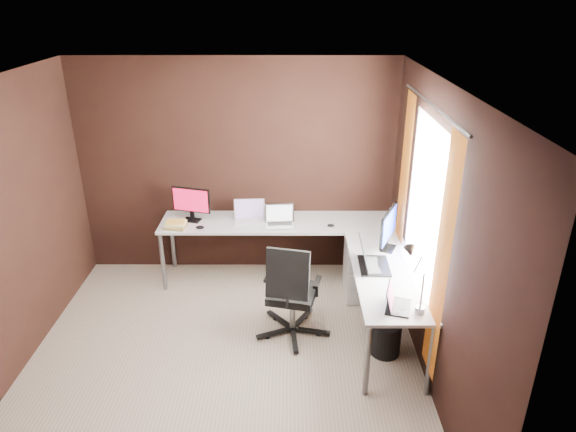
# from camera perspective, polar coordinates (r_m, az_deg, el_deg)

# --- Properties ---
(room) EXTENTS (3.60, 3.60, 2.50)m
(room) POSITION_cam_1_polar(r_m,az_deg,el_deg) (4.27, -3.31, -1.93)
(room) COLOR #BAAB90
(room) RESTS_ON ground
(desk) EXTENTS (2.65, 2.25, 0.73)m
(desk) POSITION_cam_1_polar(r_m,az_deg,el_deg) (5.41, 2.73, -3.13)
(desk) COLOR white
(desk) RESTS_ON ground
(drawer_pedestal) EXTENTS (0.42, 0.50, 0.60)m
(drawer_pedestal) POSITION_cam_1_polar(r_m,az_deg,el_deg) (5.74, 8.50, -5.97)
(drawer_pedestal) COLOR white
(drawer_pedestal) RESTS_ON ground
(monitor_left) EXTENTS (0.43, 0.18, 0.39)m
(monitor_left) POSITION_cam_1_polar(r_m,az_deg,el_deg) (5.84, -10.71, 1.52)
(monitor_left) COLOR black
(monitor_left) RESTS_ON desk
(monitor_right) EXTENTS (0.24, 0.47, 0.42)m
(monitor_right) POSITION_cam_1_polar(r_m,az_deg,el_deg) (5.18, 11.09, -1.24)
(monitor_right) COLOR black
(monitor_right) RESTS_ON desk
(laptop_white) EXTENTS (0.36, 0.26, 0.23)m
(laptop_white) POSITION_cam_1_polar(r_m,az_deg,el_deg) (5.81, -4.30, -0.04)
(laptop_white) COLOR white
(laptop_white) RESTS_ON desk
(laptop_silver) EXTENTS (0.35, 0.26, 0.22)m
(laptop_silver) POSITION_cam_1_polar(r_m,az_deg,el_deg) (5.70, -0.93, -0.51)
(laptop_silver) COLOR silver
(laptop_silver) RESTS_ON desk
(laptop_black_big) EXTENTS (0.29, 0.41, 0.26)m
(laptop_black_big) POSITION_cam_1_polar(r_m,az_deg,el_deg) (4.91, 9.12, -4.98)
(laptop_black_big) COLOR black
(laptop_black_big) RESTS_ON desk
(laptop_black_small) EXTENTS (0.27, 0.32, 0.19)m
(laptop_black_small) POSITION_cam_1_polar(r_m,az_deg,el_deg) (4.37, 11.83, -9.42)
(laptop_black_small) COLOR black
(laptop_black_small) RESTS_ON desk
(book_stack) EXTENTS (0.26, 0.22, 0.07)m
(book_stack) POSITION_cam_1_polar(r_m,az_deg,el_deg) (5.76, -12.39, -0.94)
(book_stack) COLOR #907F4D
(book_stack) RESTS_ON desk
(mouse_left) EXTENTS (0.10, 0.07, 0.04)m
(mouse_left) POSITION_cam_1_polar(r_m,az_deg,el_deg) (5.69, -9.76, -1.25)
(mouse_left) COLOR black
(mouse_left) RESTS_ON desk
(mouse_corner) EXTENTS (0.10, 0.08, 0.03)m
(mouse_corner) POSITION_cam_1_polar(r_m,az_deg,el_deg) (5.68, 4.79, -1.05)
(mouse_corner) COLOR black
(mouse_corner) RESTS_ON desk
(desk_lamp) EXTENTS (0.19, 0.22, 0.57)m
(desk_lamp) POSITION_cam_1_polar(r_m,az_deg,el_deg) (4.21, 13.83, -5.89)
(desk_lamp) COLOR slate
(desk_lamp) RESTS_ON desk
(office_chair) EXTENTS (0.57, 0.59, 1.02)m
(office_chair) POSITION_cam_1_polar(r_m,az_deg,el_deg) (5.05, 0.41, -10.24)
(office_chair) COLOR black
(office_chair) RESTS_ON ground
(wastebasket) EXTENTS (0.31, 0.31, 0.32)m
(wastebasket) POSITION_cam_1_polar(r_m,az_deg,el_deg) (4.99, 10.80, -13.20)
(wastebasket) COLOR black
(wastebasket) RESTS_ON ground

